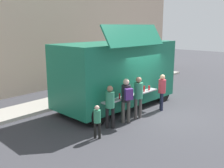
{
  "coord_description": "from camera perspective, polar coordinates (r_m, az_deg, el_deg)",
  "views": [
    {
      "loc": [
        -9.46,
        -5.67,
        3.79
      ],
      "look_at": [
        -1.17,
        1.6,
        1.3
      ],
      "focal_mm": 41.45,
      "sensor_mm": 36.0,
      "label": 1
    }
  ],
  "objects": [
    {
      "name": "customer_rear_waiting",
      "position": [
        9.61,
        -0.45,
        -4.23
      ],
      "size": [
        0.34,
        0.34,
        1.65
      ],
      "rotation": [
        0.0,
        0.0,
        0.73
      ],
      "color": "black",
      "rests_on": "ground"
    },
    {
      "name": "curb_strip",
      "position": [
        12.05,
        -21.38,
        -6.14
      ],
      "size": [
        28.0,
        1.6,
        0.15
      ],
      "primitive_type": "cube",
      "color": "#9E998E",
      "rests_on": "ground"
    },
    {
      "name": "food_truck_main",
      "position": [
        12.07,
        1.16,
        2.57
      ],
      "size": [
        6.06,
        3.23,
        3.84
      ],
      "rotation": [
        0.0,
        0.0,
        -0.05
      ],
      "color": "#197253",
      "rests_on": "ground"
    },
    {
      "name": "customer_front_ordering",
      "position": [
        10.68,
        5.83,
        -2.18
      ],
      "size": [
        0.36,
        0.36,
        1.76
      ],
      "rotation": [
        0.0,
        0.0,
        1.28
      ],
      "color": "#4D4845",
      "rests_on": "ground"
    },
    {
      "name": "child_near_queue",
      "position": [
        8.85,
        -3.29,
        -7.68
      ],
      "size": [
        0.24,
        0.24,
        1.18
      ],
      "rotation": [
        0.0,
        0.0,
        0.52
      ],
      "color": "black",
      "rests_on": "ground"
    },
    {
      "name": "trash_bin",
      "position": [
        16.76,
        3.82,
        1.17
      ],
      "size": [
        0.6,
        0.6,
        0.88
      ],
      "primitive_type": "cylinder",
      "color": "#2B5F38",
      "rests_on": "ground"
    },
    {
      "name": "customer_extra_browsing",
      "position": [
        11.92,
        10.97,
        -1.09
      ],
      "size": [
        0.34,
        0.34,
        1.66
      ],
      "rotation": [
        0.0,
        0.0,
        2.23
      ],
      "color": "#1D2139",
      "rests_on": "ground"
    },
    {
      "name": "customer_mid_with_backpack",
      "position": [
        10.12,
        3.19,
        -2.75
      ],
      "size": [
        0.5,
        0.58,
        1.79
      ],
      "rotation": [
        0.0,
        0.0,
        1.05
      ],
      "color": "#4A4742",
      "rests_on": "ground"
    },
    {
      "name": "ground_plane",
      "position": [
        11.66,
        9.83,
        -6.43
      ],
      "size": [
        60.0,
        60.0,
        0.0
      ],
      "primitive_type": "plane",
      "color": "#38383D"
    }
  ]
}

